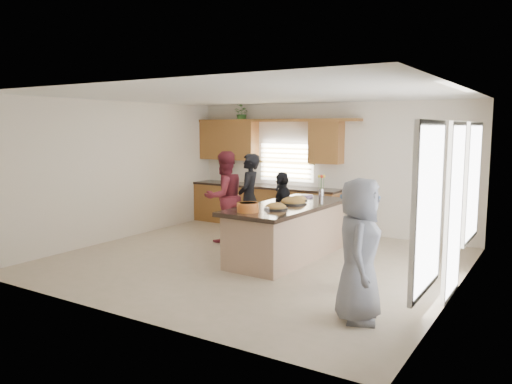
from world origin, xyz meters
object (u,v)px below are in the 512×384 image
Objects in this scene: salad_bowl at (248,207)px; woman_left_back at (249,198)px; woman_left_front at (282,212)px; woman_right_front at (359,250)px; woman_left_mid at (224,197)px; woman_right_back at (359,237)px; island at (287,233)px.

woman_left_back is (-1.04, 1.66, -0.15)m from salad_bowl.
woman_right_front is (2.40, -2.47, 0.12)m from woman_left_front.
salad_bowl is 0.19× the size of woman_left_back.
woman_right_back is (3.36, -1.51, -0.14)m from woman_left_mid.
woman_right_back is at bearing -29.64° from island.
woman_right_back is (2.89, -1.70, -0.12)m from woman_left_back.
salad_bowl is 2.11m from woman_left_mid.
woman_left_mid reaches higher than woman_left_back.
woman_left_mid is at bearing -130.80° from woman_left_front.
woman_left_front is (1.34, -0.05, -0.17)m from woman_left_mid.
salad_bowl is at bearing 48.52° from woman_right_front.
woman_right_front is (2.06, -2.05, 0.40)m from island.
woman_left_mid is at bearing 39.69° from woman_right_front.
woman_right_front is (3.27, -2.71, -0.03)m from woman_left_back.
salad_bowl is at bearing -97.70° from island.
salad_bowl is 0.19× the size of woman_left_mid.
salad_bowl is at bearing -31.94° from woman_left_front.
woman_right_back is at bearing -1.06° from salad_bowl.
woman_right_front reaches higher than woman_right_back.
woman_left_back is 4.25m from woman_right_front.
woman_right_front is at bearing -163.29° from woman_right_back.
island is 2.93m from woman_right_front.
salad_bowl is at bearing 65.97° from woman_left_mid.
woman_left_front is (-0.34, 0.43, 0.28)m from island.
woman_left_back is at bearing 122.10° from salad_bowl.
woman_left_mid is at bearing 61.94° from woman_right_back.
woman_left_back is 0.50m from woman_left_mid.
woman_left_front is 3.45m from woman_right_front.
island is at bearing 80.42° from salad_bowl.
woman_right_back is (2.02, -1.46, 0.03)m from woman_left_front.
woman_right_back is 0.90× the size of woman_right_front.
woman_left_front reaches higher than salad_bowl.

